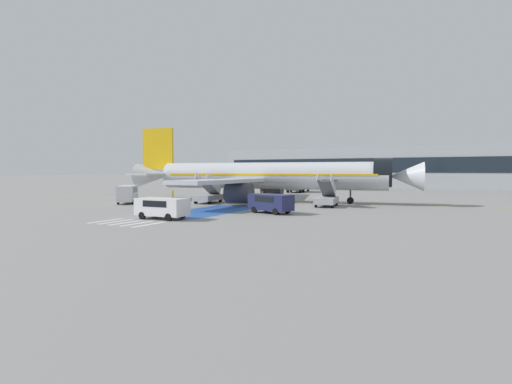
# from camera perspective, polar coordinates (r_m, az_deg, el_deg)

# --- Properties ---
(ground_plane) EXTENTS (600.00, 600.00, 0.00)m
(ground_plane) POSITION_cam_1_polar(r_m,az_deg,el_deg) (52.54, 1.84, -1.46)
(ground_plane) COLOR gray
(apron_leadline_yellow) EXTENTS (73.34, 12.39, 0.01)m
(apron_leadline_yellow) POSITION_cam_1_polar(r_m,az_deg,el_deg) (53.23, 1.88, -1.40)
(apron_leadline_yellow) COLOR gold
(apron_leadline_yellow) RESTS_ON ground_plane
(apron_stand_patch_blue) EXTENTS (6.06, 12.64, 0.01)m
(apron_stand_patch_blue) POSITION_cam_1_polar(r_m,az_deg,el_deg) (41.43, -6.66, -2.71)
(apron_stand_patch_blue) COLOR #2856A8
(apron_stand_patch_blue) RESTS_ON ground_plane
(apron_walkway_bar_0) EXTENTS (0.44, 3.60, 0.01)m
(apron_walkway_bar_0) POSITION_cam_1_polar(r_m,az_deg,el_deg) (35.50, -20.69, -3.86)
(apron_walkway_bar_0) COLOR silver
(apron_walkway_bar_0) RESTS_ON ground_plane
(apron_walkway_bar_1) EXTENTS (0.44, 3.60, 0.01)m
(apron_walkway_bar_1) POSITION_cam_1_polar(r_m,az_deg,el_deg) (34.61, -19.39, -4.01)
(apron_walkway_bar_1) COLOR silver
(apron_walkway_bar_1) RESTS_ON ground_plane
(apron_walkway_bar_2) EXTENTS (0.44, 3.60, 0.01)m
(apron_walkway_bar_2) POSITION_cam_1_polar(r_m,az_deg,el_deg) (33.73, -18.02, -4.17)
(apron_walkway_bar_2) COLOR silver
(apron_walkway_bar_2) RESTS_ON ground_plane
(apron_walkway_bar_3) EXTENTS (0.44, 3.60, 0.01)m
(apron_walkway_bar_3) POSITION_cam_1_polar(r_m,az_deg,el_deg) (32.88, -16.57, -4.33)
(apron_walkway_bar_3) COLOR silver
(apron_walkway_bar_3) RESTS_ON ground_plane
(apron_walkway_bar_4) EXTENTS (0.44, 3.60, 0.01)m
(apron_walkway_bar_4) POSITION_cam_1_polar(r_m,az_deg,el_deg) (32.05, -15.05, -4.50)
(apron_walkway_bar_4) COLOR silver
(apron_walkway_bar_4) RESTS_ON ground_plane
(airliner) EXTENTS (39.53, 32.50, 10.30)m
(airliner) POSITION_cam_1_polar(r_m,az_deg,el_deg) (53.28, 1.16, 2.27)
(airliner) COLOR silver
(airliner) RESTS_ON ground_plane
(boarding_stairs_forward) EXTENTS (2.96, 5.47, 3.91)m
(boarding_stairs_forward) POSITION_cam_1_polar(r_m,az_deg,el_deg) (47.08, 10.06, -0.85)
(boarding_stairs_forward) COLOR #ADB2BA
(boarding_stairs_forward) RESTS_ON ground_plane
(boarding_stairs_aft) EXTENTS (2.96, 5.47, 3.98)m
(boarding_stairs_aft) POSITION_cam_1_polar(r_m,az_deg,el_deg) (51.63, -6.80, -0.47)
(boarding_stairs_aft) COLOR #ADB2BA
(boarding_stairs_aft) RESTS_ON ground_plane
(fuel_tanker) EXTENTS (3.47, 8.67, 3.39)m
(fuel_tanker) POSITION_cam_1_polar(r_m,az_deg,el_deg) (77.09, 6.05, 1.25)
(fuel_tanker) COLOR #38383D
(fuel_tanker) RESTS_ON ground_plane
(service_van_0) EXTENTS (4.73, 5.44, 2.25)m
(service_van_0) POSITION_cam_1_polar(r_m,az_deg,el_deg) (53.24, -17.86, -0.11)
(service_van_0) COLOR silver
(service_van_0) RESTS_ON ground_plane
(service_van_1) EXTENTS (4.78, 2.98, 1.86)m
(service_van_1) POSITION_cam_1_polar(r_m,az_deg,el_deg) (38.97, 2.11, -1.39)
(service_van_1) COLOR #1E234C
(service_van_1) RESTS_ON ground_plane
(service_van_2) EXTENTS (4.61, 2.30, 1.79)m
(service_van_2) POSITION_cam_1_polar(r_m,az_deg,el_deg) (35.30, -13.26, -2.00)
(service_van_2) COLOR silver
(service_van_2) RESTS_ON ground_plane
(ground_crew_0) EXTENTS (0.44, 0.48, 1.76)m
(ground_crew_0) POSITION_cam_1_polar(r_m,az_deg,el_deg) (51.98, -11.79, -0.46)
(ground_crew_0) COLOR #191E38
(ground_crew_0) RESTS_ON ground_plane
(ground_crew_1) EXTENTS (0.34, 0.48, 1.64)m
(ground_crew_1) POSITION_cam_1_polar(r_m,az_deg,el_deg) (49.31, -0.84, -0.67)
(ground_crew_1) COLOR #2D2D33
(ground_crew_1) RESTS_ON ground_plane
(ground_crew_2) EXTENTS (0.34, 0.48, 1.67)m
(ground_crew_2) POSITION_cam_1_polar(r_m,az_deg,el_deg) (47.94, 0.89, -0.75)
(ground_crew_2) COLOR black
(ground_crew_2) RESTS_ON ground_plane
(traffic_cone_0) EXTENTS (0.54, 0.54, 0.60)m
(traffic_cone_0) POSITION_cam_1_polar(r_m,az_deg,el_deg) (47.43, 1.81, -1.59)
(traffic_cone_0) COLOR orange
(traffic_cone_0) RESTS_ON ground_plane
(terminal_building) EXTENTS (86.96, 12.10, 9.80)m
(terminal_building) POSITION_cam_1_polar(r_m,az_deg,el_deg) (104.26, 18.69, 3.35)
(terminal_building) COLOR #9EA3A8
(terminal_building) RESTS_ON ground_plane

